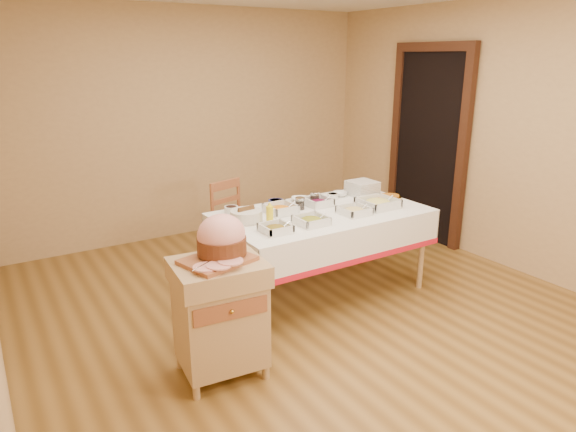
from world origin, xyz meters
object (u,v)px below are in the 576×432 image
object	(u,v)px
mustard_bottle	(270,214)
bread_basket	(246,216)
butcher_cart	(220,312)
brass_platter	(387,198)
preserve_jar_right	(315,198)
preserve_jar_left	(300,204)
plate_stack	(362,188)
ham_on_board	(221,241)
dining_chair	(236,226)
dining_table	(322,229)

from	to	relation	value
mustard_bottle	bread_basket	size ratio (longest dim) A/B	0.69
butcher_cart	brass_platter	xyz separation A→B (m)	(2.04, 0.67, 0.32)
preserve_jar_right	preserve_jar_left	bearing A→B (deg)	-160.61
mustard_bottle	plate_stack	xyz separation A→B (m)	(1.21, 0.29, -0.01)
butcher_cart	plate_stack	size ratio (longest dim) A/B	3.23
bread_basket	brass_platter	xyz separation A→B (m)	(1.43, -0.11, -0.03)
ham_on_board	bread_basket	bearing A→B (deg)	52.74
dining_chair	preserve_jar_left	xyz separation A→B (m)	(0.30, -0.69, 0.35)
plate_stack	bread_basket	bearing A→B (deg)	-173.79
preserve_jar_left	mustard_bottle	size ratio (longest dim) A/B	0.60
mustard_bottle	butcher_cart	bearing A→B (deg)	-139.77
butcher_cart	preserve_jar_right	world-z (taller)	preserve_jar_right
mustard_bottle	preserve_jar_left	bearing A→B (deg)	25.96
ham_on_board	preserve_jar_right	size ratio (longest dim) A/B	3.91
dining_chair	bread_basket	size ratio (longest dim) A/B	3.41
butcher_cart	preserve_jar_left	distance (m)	1.48
ham_on_board	preserve_jar_left	bearing A→B (deg)	35.46
ham_on_board	bread_basket	xyz separation A→B (m)	(0.57, 0.74, -0.13)
butcher_cart	ham_on_board	distance (m)	0.48
bread_basket	plate_stack	size ratio (longest dim) A/B	1.05
dining_table	plate_stack	distance (m)	0.73
dining_table	butcher_cart	size ratio (longest dim) A/B	2.25
butcher_cart	ham_on_board	xyz separation A→B (m)	(0.05, 0.04, 0.47)
brass_platter	dining_chair	bearing A→B (deg)	143.40
dining_table	butcher_cart	distance (m)	1.48
preserve_jar_left	bread_basket	bearing A→B (deg)	-173.90
brass_platter	butcher_cart	bearing A→B (deg)	-161.87
ham_on_board	plate_stack	xyz separation A→B (m)	(1.91, 0.89, -0.11)
dining_chair	bread_basket	bearing A→B (deg)	-109.43
butcher_cart	bread_basket	xyz separation A→B (m)	(0.61, 0.78, 0.35)
dining_chair	preserve_jar_left	bearing A→B (deg)	-66.76
mustard_bottle	ham_on_board	bearing A→B (deg)	-139.64
preserve_jar_left	plate_stack	size ratio (longest dim) A/B	0.43
preserve_jar_left	ham_on_board	bearing A→B (deg)	-144.54
ham_on_board	mustard_bottle	xyz separation A→B (m)	(0.70, 0.60, -0.09)
dining_table	preserve_jar_left	xyz separation A→B (m)	(-0.13, 0.16, 0.21)
bread_basket	brass_platter	bearing A→B (deg)	-4.46
dining_table	mustard_bottle	size ratio (longest dim) A/B	10.00
preserve_jar_left	butcher_cart	bearing A→B (deg)	-144.43
ham_on_board	dining_chair	bearing A→B (deg)	60.95
bread_basket	plate_stack	xyz separation A→B (m)	(1.34, 0.15, 0.02)
butcher_cart	dining_chair	world-z (taller)	dining_chair
mustard_bottle	plate_stack	size ratio (longest dim) A/B	0.73
butcher_cart	mustard_bottle	bearing A→B (deg)	40.23
preserve_jar_right	brass_platter	xyz separation A→B (m)	(0.65, -0.25, -0.03)
plate_stack	butcher_cart	bearing A→B (deg)	-154.66
dining_chair	mustard_bottle	size ratio (longest dim) A/B	4.93
dining_table	brass_platter	size ratio (longest dim) A/B	5.87
preserve_jar_left	bread_basket	distance (m)	0.57
dining_table	preserve_jar_left	distance (m)	0.29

